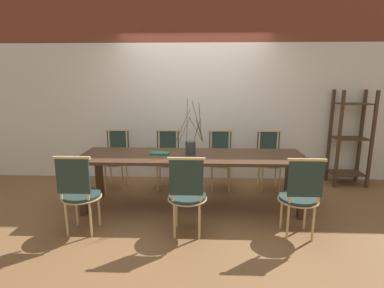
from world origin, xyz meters
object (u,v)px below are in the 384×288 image
object	(u,v)px
book_stack	(160,153)
shelving_rack	(350,139)
chair_near_center	(300,195)
chair_far_center	(220,158)
dining_table	(192,161)
vase_centerpiece	(191,146)

from	to	relation	value
book_stack	shelving_rack	distance (m)	3.18
chair_near_center	chair_far_center	xyz separation A→B (m)	(-0.79, 1.54, 0.00)
dining_table	book_stack	bearing A→B (deg)	174.25
dining_table	book_stack	xyz separation A→B (m)	(-0.44, 0.04, 0.10)
vase_centerpiece	shelving_rack	xyz separation A→B (m)	(2.60, 1.01, -0.07)
dining_table	shelving_rack	size ratio (longest dim) A/B	1.91
chair_near_center	shelving_rack	xyz separation A→B (m)	(1.36, 1.81, 0.28)
chair_far_center	dining_table	bearing A→B (deg)	61.00
chair_far_center	book_stack	size ratio (longest dim) A/B	3.52
dining_table	chair_far_center	xyz separation A→B (m)	(0.43, 0.77, -0.15)
dining_table	chair_near_center	world-z (taller)	chair_near_center
dining_table	book_stack	size ratio (longest dim) A/B	11.21
dining_table	chair_near_center	bearing A→B (deg)	-32.45
book_stack	shelving_rack	xyz separation A→B (m)	(3.02, 1.00, 0.03)
chair_near_center	vase_centerpiece	size ratio (longest dim) A/B	1.26
vase_centerpiece	shelving_rack	bearing A→B (deg)	21.31
vase_centerpiece	book_stack	bearing A→B (deg)	177.96
dining_table	chair_far_center	size ratio (longest dim) A/B	3.19
chair_near_center	vase_centerpiece	xyz separation A→B (m)	(-1.23, 0.80, 0.35)
dining_table	book_stack	distance (m)	0.46
dining_table	chair_near_center	distance (m)	1.45
shelving_rack	book_stack	bearing A→B (deg)	-161.71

